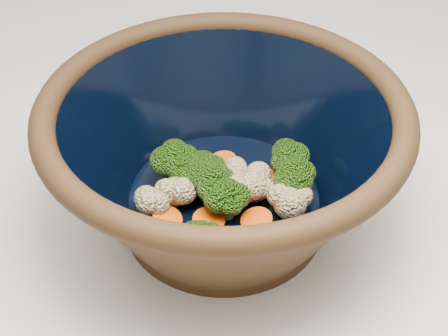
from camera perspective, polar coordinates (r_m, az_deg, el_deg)
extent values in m
cylinder|color=black|center=(0.63, 0.00, -4.21)|extent=(0.20, 0.20, 0.01)
torus|color=black|center=(0.55, 0.00, 5.39)|extent=(0.33, 0.33, 0.02)
cylinder|color=black|center=(0.61, 0.00, -2.58)|extent=(0.19, 0.19, 0.00)
cylinder|color=#608442|center=(0.62, -4.41, -0.55)|extent=(0.01, 0.01, 0.02)
ellipsoid|color=#346112|center=(0.61, -4.53, 1.21)|extent=(0.04, 0.04, 0.04)
cylinder|color=#608442|center=(0.55, -2.03, -7.44)|extent=(0.01, 0.01, 0.02)
ellipsoid|color=#346112|center=(0.54, -2.08, -6.06)|extent=(0.03, 0.03, 0.03)
cylinder|color=#608442|center=(0.61, 6.27, -1.91)|extent=(0.01, 0.01, 0.02)
ellipsoid|color=#346112|center=(0.59, 6.44, -0.17)|extent=(0.04, 0.04, 0.04)
cylinder|color=#608442|center=(0.63, 5.78, -0.25)|extent=(0.01, 0.01, 0.02)
ellipsoid|color=#346112|center=(0.62, 5.91, 1.27)|extent=(0.04, 0.04, 0.03)
cylinder|color=#608442|center=(0.61, -1.86, -1.66)|extent=(0.01, 0.01, 0.02)
ellipsoid|color=#346112|center=(0.59, -1.91, -0.03)|extent=(0.04, 0.04, 0.03)
cylinder|color=#608442|center=(0.61, -1.91, -1.77)|extent=(0.01, 0.01, 0.02)
ellipsoid|color=#346112|center=(0.59, -1.96, -0.11)|extent=(0.04, 0.04, 0.03)
cylinder|color=#608442|center=(0.59, 0.35, -3.82)|extent=(0.01, 0.01, 0.02)
ellipsoid|color=#346112|center=(0.57, 0.36, -2.27)|extent=(0.04, 0.04, 0.03)
cylinder|color=#608442|center=(0.60, -1.10, -2.54)|extent=(0.01, 0.01, 0.02)
ellipsoid|color=#346112|center=(0.58, -1.13, -0.76)|extent=(0.04, 0.04, 0.04)
sphere|color=beige|center=(0.61, 0.34, -0.91)|extent=(0.03, 0.03, 0.03)
sphere|color=beige|center=(0.59, -6.18, -3.20)|extent=(0.03, 0.03, 0.03)
sphere|color=beige|center=(0.60, 1.63, -1.91)|extent=(0.03, 0.03, 0.03)
sphere|color=beige|center=(0.62, -2.76, 0.07)|extent=(0.03, 0.03, 0.03)
sphere|color=beige|center=(0.61, -2.75, -0.92)|extent=(0.03, 0.03, 0.03)
sphere|color=beige|center=(0.58, 6.07, -3.18)|extent=(0.03, 0.03, 0.03)
sphere|color=beige|center=(0.60, 2.83, -1.70)|extent=(0.03, 0.03, 0.03)
sphere|color=beige|center=(0.60, -4.42, -2.13)|extent=(0.03, 0.03, 0.03)
cylinder|color=#DF4F09|center=(0.58, 3.01, -4.86)|extent=(0.03, 0.03, 0.01)
cylinder|color=#DF4F09|center=(0.64, -0.22, 0.40)|extent=(0.03, 0.03, 0.01)
cylinder|color=#DF4F09|center=(0.62, 4.21, -1.40)|extent=(0.03, 0.03, 0.01)
cylinder|color=#DF4F09|center=(0.62, 4.16, -1.49)|extent=(0.03, 0.03, 0.01)
cylinder|color=#DF4F09|center=(0.62, 1.36, -1.04)|extent=(0.03, 0.03, 0.01)
cylinder|color=#DF4F09|center=(0.58, -5.24, -4.67)|extent=(0.03, 0.03, 0.01)
cylinder|color=#DF4F09|center=(0.61, 0.26, -2.13)|extent=(0.03, 0.03, 0.01)
cylinder|color=#DF4F09|center=(0.58, -1.41, -4.87)|extent=(0.03, 0.03, 0.01)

